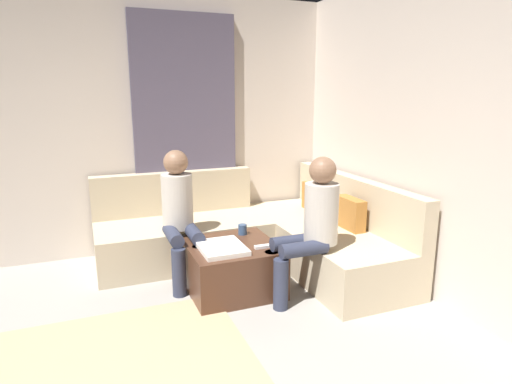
# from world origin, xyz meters

# --- Properties ---
(wall_left) EXTENTS (0.12, 6.00, 2.70)m
(wall_left) POSITION_xyz_m (-2.94, 0.00, 1.35)
(wall_left) COLOR beige
(wall_left) RESTS_ON ground_plane
(curtain_panel) EXTENTS (0.06, 1.10, 2.50)m
(curtain_panel) POSITION_xyz_m (-2.84, 1.30, 1.25)
(curtain_panel) COLOR #595166
(curtain_panel) RESTS_ON ground_plane
(sectional_couch) EXTENTS (2.10, 2.55, 0.87)m
(sectional_couch) POSITION_xyz_m (-2.08, 1.88, 0.28)
(sectional_couch) COLOR #C6B593
(sectional_couch) RESTS_ON ground_plane
(ottoman) EXTENTS (0.76, 0.76, 0.42)m
(ottoman) POSITION_xyz_m (-1.57, 1.38, 0.21)
(ottoman) COLOR #4C2D1E
(ottoman) RESTS_ON ground_plane
(folded_blanket) EXTENTS (0.44, 0.36, 0.04)m
(folded_blanket) POSITION_xyz_m (-1.47, 1.26, 0.44)
(folded_blanket) COLOR white
(folded_blanket) RESTS_ON ottoman
(coffee_mug) EXTENTS (0.08, 0.08, 0.10)m
(coffee_mug) POSITION_xyz_m (-1.79, 1.56, 0.47)
(coffee_mug) COLOR #334C72
(coffee_mug) RESTS_ON ottoman
(game_remote) EXTENTS (0.05, 0.15, 0.02)m
(game_remote) POSITION_xyz_m (-1.39, 1.60, 0.43)
(game_remote) COLOR white
(game_remote) RESTS_ON ottoman
(person_on_couch_back) EXTENTS (0.30, 0.60, 1.20)m
(person_on_couch_back) POSITION_xyz_m (-1.19, 1.93, 0.66)
(person_on_couch_back) COLOR #2D3347
(person_on_couch_back) RESTS_ON ground_plane
(person_on_couch_side) EXTENTS (0.60, 0.30, 1.20)m
(person_on_couch_side) POSITION_xyz_m (-1.93, 1.02, 0.66)
(person_on_couch_side) COLOR #2D3347
(person_on_couch_side) RESTS_ON ground_plane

